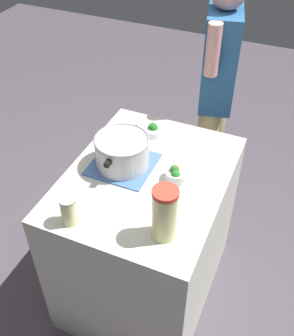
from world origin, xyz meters
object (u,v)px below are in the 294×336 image
Objects in this scene: lemonade_pitcher at (165,213)px; person_cook at (215,96)px; mason_jar at (69,210)px; cooking_pot at (122,151)px; broccoli_bowl_front at (153,130)px; broccoli_bowl_center at (176,174)px.

person_cook reaches higher than lemonade_pitcher.
mason_jar is at bearing 102.95° from lemonade_pitcher.
broccoli_bowl_front is (0.32, -0.04, -0.06)m from cooking_pot.
broccoli_bowl_center is at bearing -177.35° from person_cook.
broccoli_bowl_center is 0.07× the size of person_cook.
broccoli_bowl_front is at bearing -6.22° from mason_jar.
cooking_pot is at bearing -5.74° from mason_jar.
cooking_pot is 2.45× the size of mason_jar.
cooking_pot reaches higher than broccoli_bowl_front.
person_cook is at bearing -16.49° from cooking_pot.
person_cook reaches higher than broccoli_bowl_center.
person_cook is at bearing -12.91° from mason_jar.
cooking_pot is 0.51m from lemonade_pitcher.
lemonade_pitcher reaches higher than broccoli_bowl_center.
lemonade_pitcher is (-0.35, -0.37, 0.04)m from cooking_pot.
broccoli_bowl_center is 0.85m from person_cook.
person_cook is at bearing 5.39° from lemonade_pitcher.
broccoli_bowl_center is at bearing -140.85° from broccoli_bowl_front.
mason_jar is 0.77m from broccoli_bowl_front.
mason_jar is (-0.44, 0.04, -0.02)m from cooking_pot.
broccoli_bowl_front is 1.11× the size of broccoli_bowl_center.
lemonade_pitcher reaches higher than cooking_pot.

